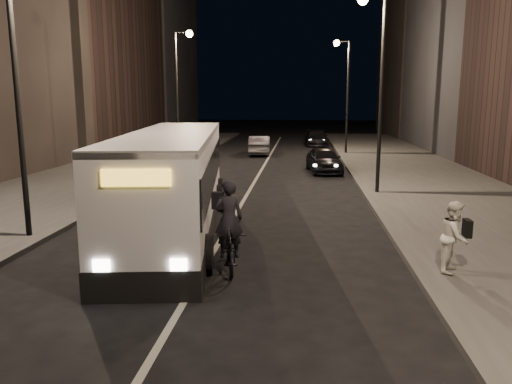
% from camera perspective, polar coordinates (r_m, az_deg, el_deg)
% --- Properties ---
extents(ground, '(180.00, 180.00, 0.00)m').
position_cam_1_polar(ground, '(10.61, -8.14, -12.24)').
color(ground, black).
rests_on(ground, ground).
extents(sidewalk_right, '(7.00, 70.00, 0.16)m').
position_cam_1_polar(sidewalk_right, '(24.62, 19.67, 0.57)').
color(sidewalk_right, '#3A3A37').
rests_on(sidewalk_right, ground).
extents(sidewalk_left, '(7.00, 70.00, 0.16)m').
position_cam_1_polar(sidewalk_left, '(26.20, -19.26, 1.17)').
color(sidewalk_left, '#3A3A37').
rests_on(sidewalk_left, ground).
extents(building_row_right, '(8.00, 61.00, 21.00)m').
position_cam_1_polar(building_row_right, '(39.95, 26.70, 18.73)').
color(building_row_right, black).
rests_on(building_row_right, ground).
extents(building_row_left, '(8.00, 61.00, 22.00)m').
position_cam_1_polar(building_row_left, '(42.77, -21.45, 19.18)').
color(building_row_left, black).
rests_on(building_row_left, ground).
extents(streetlight_right_mid, '(1.20, 0.44, 8.12)m').
position_cam_1_polar(streetlight_right_mid, '(21.74, 13.54, 13.63)').
color(streetlight_right_mid, black).
rests_on(streetlight_right_mid, sidewalk_right).
extents(streetlight_right_far, '(1.20, 0.44, 8.12)m').
position_cam_1_polar(streetlight_right_far, '(37.64, 10.06, 12.35)').
color(streetlight_right_far, black).
rests_on(streetlight_right_far, sidewalk_right).
extents(streetlight_left_near, '(1.20, 0.44, 8.12)m').
position_cam_1_polar(streetlight_left_near, '(15.59, -25.10, 14.27)').
color(streetlight_left_near, black).
rests_on(streetlight_left_near, sidewalk_left).
extents(streetlight_left_far, '(1.20, 0.44, 8.12)m').
position_cam_1_polar(streetlight_left_far, '(32.45, -8.62, 12.70)').
color(streetlight_left_far, black).
rests_on(streetlight_left_far, sidewalk_left).
extents(city_bus, '(3.92, 11.76, 3.12)m').
position_cam_1_polar(city_bus, '(15.73, -9.34, 1.66)').
color(city_bus, white).
rests_on(city_bus, ground).
extents(cyclist_on_bicycle, '(1.07, 2.06, 2.26)m').
position_cam_1_polar(cyclist_on_bicycle, '(12.06, -3.03, -5.54)').
color(cyclist_on_bicycle, black).
rests_on(cyclist_on_bicycle, ground).
extents(pedestrian_woman, '(0.91, 1.00, 1.66)m').
position_cam_1_polar(pedestrian_woman, '(12.35, 21.74, -4.77)').
color(pedestrian_woman, silver).
rests_on(pedestrian_woman, sidewalk_right).
extents(car_near, '(2.21, 4.38, 1.43)m').
position_cam_1_polar(car_near, '(28.51, 7.77, 3.68)').
color(car_near, black).
rests_on(car_near, ground).
extents(car_mid, '(1.74, 4.37, 1.41)m').
position_cam_1_polar(car_mid, '(37.19, 0.41, 5.36)').
color(car_mid, '#353437').
rests_on(car_mid, ground).
extents(car_far, '(2.13, 4.80, 1.37)m').
position_cam_1_polar(car_far, '(45.03, 6.90, 6.16)').
color(car_far, black).
rests_on(car_far, ground).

